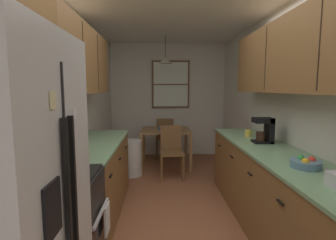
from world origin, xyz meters
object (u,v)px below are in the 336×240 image
(dining_table, at_px, (165,135))
(mug_by_coffeemaker, at_px, (248,133))
(dining_chair_far, at_px, (165,136))
(fruit_bowl, at_px, (306,163))
(coffee_maker, at_px, (265,130))
(dining_chair_near, at_px, (171,149))
(trash_bin, at_px, (132,158))
(storage_canister, at_px, (77,146))
(table_serving_bowl, at_px, (163,128))
(stove_range, at_px, (56,233))
(microwave_over_range, at_px, (30,77))

(dining_table, height_order, mug_by_coffeemaker, mug_by_coffeemaker)
(dining_chair_far, bearing_deg, fruit_bowl, -73.66)
(dining_chair_far, distance_m, coffee_maker, 2.93)
(dining_chair_near, height_order, trash_bin, dining_chair_near)
(storage_canister, height_order, mug_by_coffeemaker, storage_canister)
(fruit_bowl, height_order, table_serving_bowl, fruit_bowl)
(stove_range, xyz_separation_m, trash_bin, (0.29, 2.69, -0.15))
(microwave_over_range, distance_m, mug_by_coffeemaker, 2.70)
(microwave_over_range, height_order, coffee_maker, microwave_over_range)
(trash_bin, relative_size, storage_canister, 3.02)
(dining_chair_near, xyz_separation_m, trash_bin, (-0.70, 0.11, -0.18))
(coffee_maker, bearing_deg, table_serving_bowl, 120.56)
(table_serving_bowl, bearing_deg, dining_chair_far, 85.56)
(storage_canister, bearing_deg, dining_chair_far, 73.97)
(coffee_maker, distance_m, fruit_bowl, 1.00)
(dining_chair_near, relative_size, table_serving_bowl, 4.12)
(dining_table, height_order, dining_chair_near, dining_chair_near)
(trash_bin, xyz_separation_m, table_serving_bowl, (0.57, 0.48, 0.46))
(dining_chair_near, bearing_deg, dining_table, 97.97)
(coffee_maker, xyz_separation_m, fruit_bowl, (-0.06, -0.99, -0.12))
(dining_chair_far, distance_m, table_serving_bowl, 0.71)
(coffee_maker, xyz_separation_m, mug_by_coffeemaker, (-0.06, 0.39, -0.11))
(stove_range, bearing_deg, dining_table, 74.08)
(coffee_maker, bearing_deg, microwave_over_range, -151.57)
(fruit_bowl, bearing_deg, stove_range, -174.77)
(dining_chair_near, distance_m, storage_canister, 2.27)
(microwave_over_range, xyz_separation_m, dining_table, (1.03, 3.20, -0.99))
(dining_chair_far, height_order, mug_by_coffeemaker, mug_by_coffeemaker)
(stove_range, bearing_deg, table_serving_bowl, 74.66)
(dining_chair_far, distance_m, fruit_bowl, 3.81)
(trash_bin, relative_size, fruit_bowl, 2.62)
(trash_bin, bearing_deg, dining_chair_far, 61.07)
(stove_range, relative_size, mug_by_coffeemaker, 9.13)
(table_serving_bowl, bearing_deg, stove_range, -105.34)
(dining_table, xyz_separation_m, dining_chair_far, (0.01, 0.62, -0.13))
(mug_by_coffeemaker, bearing_deg, table_serving_bowl, 124.79)
(microwave_over_range, bearing_deg, trash_bin, 81.37)
(mug_by_coffeemaker, bearing_deg, dining_chair_far, 115.24)
(microwave_over_range, relative_size, storage_canister, 3.03)
(coffee_maker, height_order, table_serving_bowl, coffee_maker)
(mug_by_coffeemaker, bearing_deg, dining_chair_near, 134.15)
(dining_chair_near, bearing_deg, fruit_bowl, -67.60)
(dining_chair_far, bearing_deg, coffee_maker, -66.94)
(stove_range, relative_size, storage_canister, 5.23)
(dining_table, bearing_deg, dining_chair_far, 89.33)
(trash_bin, distance_m, table_serving_bowl, 0.88)
(coffee_maker, distance_m, mug_by_coffeemaker, 0.41)
(trash_bin, height_order, table_serving_bowl, table_serving_bowl)
(coffee_maker, height_order, fruit_bowl, coffee_maker)
(dining_table, xyz_separation_m, mug_by_coffeemaker, (1.07, -1.63, 0.32))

